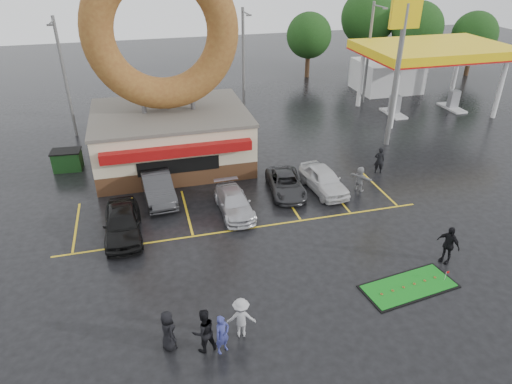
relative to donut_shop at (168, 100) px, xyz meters
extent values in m
plane|color=black|center=(3.00, -12.97, -4.46)|extent=(120.00, 120.00, 0.00)
cube|color=#472B19|center=(0.00, 0.03, -3.86)|extent=(10.00, 8.00, 1.20)
cube|color=beige|center=(0.00, 0.03, -2.11)|extent=(10.00, 8.00, 2.30)
cube|color=#59544C|center=(0.00, 0.03, -0.86)|extent=(10.20, 8.20, 0.20)
cube|color=maroon|center=(0.00, -4.27, -1.86)|extent=(9.00, 0.60, 0.60)
cylinder|color=slate|center=(-1.60, 0.03, -0.16)|extent=(0.30, 0.30, 1.20)
cylinder|color=slate|center=(1.60, 0.03, -0.16)|extent=(0.30, 0.30, 1.20)
torus|color=brown|center=(0.00, 0.03, 4.24)|extent=(9.60, 2.00, 9.60)
cylinder|color=silver|center=(18.00, 2.03, -1.96)|extent=(0.40, 0.40, 5.00)
cylinder|color=silver|center=(28.00, 2.03, -1.96)|extent=(0.40, 0.40, 5.00)
cylinder|color=silver|center=(18.00, 8.03, -1.96)|extent=(0.40, 0.40, 5.00)
cylinder|color=silver|center=(28.00, 8.03, -1.96)|extent=(0.40, 0.40, 5.00)
cube|color=silver|center=(23.00, 5.03, 0.79)|extent=(12.00, 8.00, 0.50)
cube|color=yellow|center=(23.00, 5.03, 1.09)|extent=(12.30, 8.30, 0.70)
cube|color=#99999E|center=(20.00, 5.03, -3.56)|extent=(0.90, 0.60, 1.60)
cube|color=#99999E|center=(26.00, 5.03, -3.56)|extent=(0.90, 0.60, 1.60)
cube|color=silver|center=(23.00, 12.03, -2.96)|extent=(6.00, 5.00, 3.00)
cylinder|color=slate|center=(16.00, -0.97, 0.54)|extent=(0.36, 0.36, 10.00)
cube|color=yellow|center=(16.00, -0.97, 5.04)|extent=(2.20, 0.30, 2.20)
cylinder|color=slate|center=(-7.00, 7.03, 0.04)|extent=(0.24, 0.24, 9.00)
cylinder|color=slate|center=(-7.00, 6.03, 4.24)|extent=(0.12, 2.00, 0.12)
cube|color=slate|center=(-7.00, 5.03, 4.19)|extent=(0.40, 0.18, 0.12)
cylinder|color=slate|center=(7.00, 8.03, 0.04)|extent=(0.24, 0.24, 9.00)
cylinder|color=slate|center=(7.00, 7.03, 4.24)|extent=(0.12, 2.00, 0.12)
cube|color=slate|center=(7.00, 6.03, 4.19)|extent=(0.40, 0.18, 0.12)
cylinder|color=slate|center=(19.00, 9.03, 0.04)|extent=(0.24, 0.24, 9.00)
cylinder|color=slate|center=(19.00, 8.03, 4.24)|extent=(0.12, 2.00, 0.12)
cube|color=slate|center=(19.00, 7.03, 4.19)|extent=(0.40, 0.18, 0.12)
cylinder|color=#332114|center=(29.00, 17.03, -3.02)|extent=(0.50, 0.50, 2.88)
sphere|color=black|center=(29.00, 17.03, 0.74)|extent=(5.60, 5.60, 5.60)
cylinder|color=#332114|center=(35.00, 15.03, -3.20)|extent=(0.50, 0.50, 2.52)
sphere|color=black|center=(35.00, 15.03, 0.09)|extent=(4.90, 4.90, 4.90)
cylinder|color=#332114|center=(25.00, 21.03, -2.84)|extent=(0.50, 0.50, 3.24)
sphere|color=black|center=(25.00, 21.03, 1.39)|extent=(6.30, 6.30, 6.30)
cylinder|color=#332114|center=(17.00, 19.03, -3.20)|extent=(0.50, 0.50, 2.52)
sphere|color=black|center=(17.00, 19.03, 0.09)|extent=(4.90, 4.90, 4.90)
imported|color=black|center=(-3.47, -8.56, -3.67)|extent=(1.90, 4.66, 1.58)
imported|color=#2B2B2D|center=(-1.43, -4.97, -3.68)|extent=(2.05, 4.88, 1.57)
imported|color=#B3B3B8|center=(2.62, -7.71, -3.85)|extent=(1.83, 4.26, 1.22)
imported|color=#2E2E30|center=(6.18, -6.27, -3.87)|extent=(2.48, 4.51, 1.20)
imported|color=silver|center=(8.51, -6.59, -3.73)|extent=(2.13, 4.46, 1.47)
imported|color=navy|center=(0.04, -17.44, -3.63)|extent=(0.73, 0.64, 1.68)
imported|color=black|center=(-0.61, -17.19, -3.52)|extent=(1.06, 0.92, 1.89)
imported|color=#9B9B9E|center=(0.89, -16.85, -3.58)|extent=(1.25, 0.87, 1.77)
imported|color=black|center=(-1.89, -16.75, -3.60)|extent=(0.78, 0.97, 1.72)
imported|color=black|center=(11.45, -14.79, -3.49)|extent=(0.90, 1.24, 1.95)
imported|color=gray|center=(10.66, -7.16, -3.67)|extent=(1.22, 1.48, 1.58)
imported|color=black|center=(12.98, -5.26, -3.55)|extent=(0.77, 0.62, 1.82)
cube|color=#1A441A|center=(-7.00, 0.58, -3.81)|extent=(1.89, 1.33, 1.30)
cube|color=black|center=(8.78, -16.03, -4.44)|extent=(4.52, 2.42, 0.05)
cube|color=#13751A|center=(8.78, -16.03, -4.41)|extent=(4.30, 2.20, 0.03)
cylinder|color=silver|center=(10.57, -16.09, -4.17)|extent=(0.02, 0.02, 0.49)
cube|color=red|center=(10.64, -16.09, -3.97)|extent=(0.14, 0.01, 0.10)
camera|label=1|loc=(-1.89, -29.55, 9.11)|focal=32.00mm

